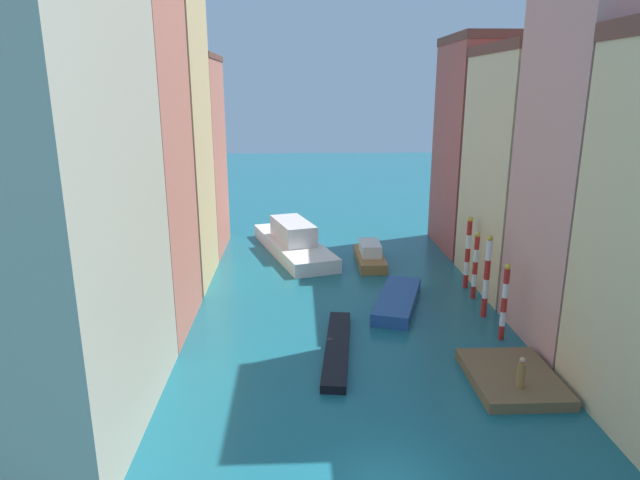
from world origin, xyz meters
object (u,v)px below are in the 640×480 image
mooring_pole_2 (475,265)px  motorboat_1 (398,300)px  mooring_pole_0 (504,301)px  vaporetto_white (293,242)px  mooring_pole_1 (487,276)px  waterfront_dock (512,378)px  motorboat_0 (370,255)px  person_on_dock (521,373)px  gondola_black (337,348)px  mooring_pole_3 (468,252)px

mooring_pole_2 → motorboat_1: mooring_pole_2 is taller
mooring_pole_0 → vaporetto_white: size_ratio=0.33×
mooring_pole_2 → mooring_pole_1: bearing=-95.7°
waterfront_dock → motorboat_0: bearing=103.2°
person_on_dock → mooring_pole_0: (1.32, 5.82, 1.07)m
mooring_pole_2 → vaporetto_white: (-11.93, 10.84, -1.34)m
gondola_black → motorboat_1: (4.30, 6.09, 0.16)m
mooring_pole_1 → motorboat_0: 12.22m
mooring_pole_1 → mooring_pole_2: size_ratio=1.14×
mooring_pole_0 → motorboat_0: size_ratio=0.74×
mooring_pole_2 → vaporetto_white: mooring_pole_2 is taller
motorboat_0 → mooring_pole_0: bearing=-68.4°
motorboat_1 → waterfront_dock: bearing=-68.8°
person_on_dock → motorboat_0: bearing=102.0°
person_on_dock → mooring_pole_3: bearing=82.8°
person_on_dock → gondola_black: (-7.85, 4.72, -0.96)m
mooring_pole_2 → mooring_pole_0: bearing=-93.4°
mooring_pole_2 → mooring_pole_3: 1.98m
gondola_black → mooring_pole_2: bearing=37.2°
waterfront_dock → person_on_dock: (-0.16, -1.24, 0.93)m
mooring_pole_3 → vaporetto_white: 15.02m
motorboat_0 → person_on_dock: bearing=-78.0°
person_on_dock → mooring_pole_2: (1.69, 11.97, 1.12)m
mooring_pole_0 → mooring_pole_3: (0.45, 8.11, 0.34)m
vaporetto_white → motorboat_0: 6.85m
mooring_pole_0 → mooring_pole_2: size_ratio=0.98×
person_on_dock → mooring_pole_2: size_ratio=0.32×
waterfront_dock → mooring_pole_2: mooring_pole_2 is taller
waterfront_dock → person_on_dock: bearing=-97.5°
mooring_pole_0 → gondola_black: mooring_pole_0 is taller
mooring_pole_3 → mooring_pole_0: bearing=-93.2°
mooring_pole_0 → motorboat_0: (-5.48, 13.83, -1.59)m
gondola_black → motorboat_1: 7.46m
mooring_pole_3 → motorboat_0: size_ratio=0.86×
mooring_pole_2 → motorboat_1: bearing=-167.5°
waterfront_dock → gondola_black: size_ratio=0.60×
mooring_pole_0 → mooring_pole_1: mooring_pole_1 is taller
motorboat_0 → mooring_pole_3: bearing=-44.0°
mooring_pole_2 → motorboat_0: mooring_pole_2 is taller
person_on_dock → mooring_pole_2: bearing=82.0°
mooring_pole_0 → motorboat_0: bearing=111.6°
person_on_dock → gondola_black: person_on_dock is taller
waterfront_dock → mooring_pole_2: size_ratio=1.15×
waterfront_dock → gondola_black: waterfront_dock is taller
mooring_pole_2 → motorboat_1: 5.70m
person_on_dock → mooring_pole_3: (1.77, 13.93, 1.41)m
mooring_pole_1 → motorboat_1: mooring_pole_1 is taller
person_on_dock → mooring_pole_0: bearing=77.3°
motorboat_1 → person_on_dock: bearing=-71.8°
waterfront_dock → mooring_pole_1: 8.15m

